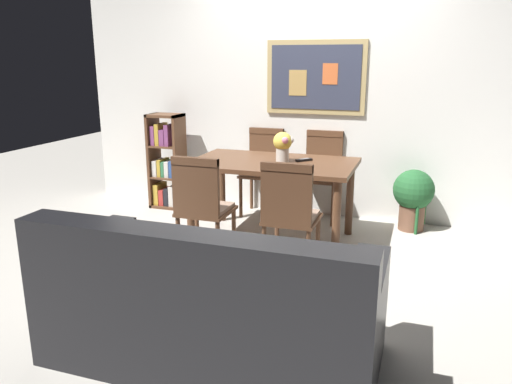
{
  "coord_description": "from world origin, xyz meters",
  "views": [
    {
      "loc": [
        1.13,
        -3.73,
        1.62
      ],
      "look_at": [
        -0.04,
        -0.31,
        0.65
      ],
      "focal_mm": 34.83,
      "sensor_mm": 36.0,
      "label": 1
    }
  ],
  "objects_px": {
    "dining_chair_near_right": "(290,210)",
    "leather_couch": "(208,310)",
    "dining_chair_near_left": "(202,202)",
    "dining_chair_far_left": "(264,164)",
    "flower_vase": "(283,145)",
    "tv_remote": "(304,160)",
    "potted_ivy": "(413,195)",
    "dining_chair_far_right": "(322,168)",
    "dining_table": "(273,172)",
    "bookshelf": "(167,165)"
  },
  "relations": [
    {
      "from": "dining_chair_near_right",
      "to": "leather_couch",
      "type": "xyz_separation_m",
      "value": [
        -0.12,
        -1.22,
        -0.23
      ]
    },
    {
      "from": "dining_chair_near_left",
      "to": "dining_chair_far_left",
      "type": "relative_size",
      "value": 1.0
    },
    {
      "from": "dining_chair_far_left",
      "to": "leather_couch",
      "type": "xyz_separation_m",
      "value": [
        0.58,
        -2.74,
        -0.23
      ]
    },
    {
      "from": "flower_vase",
      "to": "tv_remote",
      "type": "height_order",
      "value": "flower_vase"
    },
    {
      "from": "potted_ivy",
      "to": "dining_chair_near_left",
      "type": "bearing_deg",
      "value": -136.77
    },
    {
      "from": "dining_chair_far_right",
      "to": "flower_vase",
      "type": "relative_size",
      "value": 3.4
    },
    {
      "from": "flower_vase",
      "to": "tv_remote",
      "type": "bearing_deg",
      "value": 29.33
    },
    {
      "from": "flower_vase",
      "to": "tv_remote",
      "type": "xyz_separation_m",
      "value": [
        0.17,
        0.1,
        -0.15
      ]
    },
    {
      "from": "dining_table",
      "to": "dining_chair_near_right",
      "type": "distance_m",
      "value": 0.84
    },
    {
      "from": "tv_remote",
      "to": "potted_ivy",
      "type": "bearing_deg",
      "value": 31.9
    },
    {
      "from": "dining_chair_far_right",
      "to": "dining_chair_far_left",
      "type": "height_order",
      "value": "same"
    },
    {
      "from": "dining_chair_far_left",
      "to": "bookshelf",
      "type": "relative_size",
      "value": 0.87
    },
    {
      "from": "dining_table",
      "to": "dining_chair_near_left",
      "type": "xyz_separation_m",
      "value": [
        -0.34,
        -0.78,
        -0.1
      ]
    },
    {
      "from": "leather_couch",
      "to": "bookshelf",
      "type": "relative_size",
      "value": 1.72
    },
    {
      "from": "dining_chair_near_right",
      "to": "tv_remote",
      "type": "xyz_separation_m",
      "value": [
        -0.1,
        0.85,
        0.21
      ]
    },
    {
      "from": "flower_vase",
      "to": "leather_couch",
      "type": "bearing_deg",
      "value": -85.61
    },
    {
      "from": "dining_table",
      "to": "flower_vase",
      "type": "xyz_separation_m",
      "value": [
        0.09,
        0.0,
        0.25
      ]
    },
    {
      "from": "bookshelf",
      "to": "dining_table",
      "type": "bearing_deg",
      "value": -23.94
    },
    {
      "from": "leather_couch",
      "to": "tv_remote",
      "type": "distance_m",
      "value": 2.12
    },
    {
      "from": "dining_chair_far_right",
      "to": "bookshelf",
      "type": "relative_size",
      "value": 0.87
    },
    {
      "from": "dining_chair_far_left",
      "to": "potted_ivy",
      "type": "distance_m",
      "value": 1.56
    },
    {
      "from": "dining_table",
      "to": "tv_remote",
      "type": "bearing_deg",
      "value": 20.42
    },
    {
      "from": "dining_chair_far_right",
      "to": "potted_ivy",
      "type": "xyz_separation_m",
      "value": [
        0.92,
        -0.1,
        -0.19
      ]
    },
    {
      "from": "dining_chair_far_left",
      "to": "potted_ivy",
      "type": "bearing_deg",
      "value": -2.9
    },
    {
      "from": "dining_table",
      "to": "flower_vase",
      "type": "relative_size",
      "value": 5.47
    },
    {
      "from": "leather_couch",
      "to": "tv_remote",
      "type": "height_order",
      "value": "leather_couch"
    },
    {
      "from": "flower_vase",
      "to": "bookshelf",
      "type": "bearing_deg",
      "value": 157.39
    },
    {
      "from": "dining_chair_far_left",
      "to": "bookshelf",
      "type": "bearing_deg",
      "value": -172.86
    },
    {
      "from": "tv_remote",
      "to": "dining_chair_far_right",
      "type": "bearing_deg",
      "value": 87.43
    },
    {
      "from": "dining_chair_near_left",
      "to": "flower_vase",
      "type": "relative_size",
      "value": 3.4
    },
    {
      "from": "dining_chair_far_right",
      "to": "dining_chair_far_left",
      "type": "bearing_deg",
      "value": -178.48
    },
    {
      "from": "leather_couch",
      "to": "tv_remote",
      "type": "bearing_deg",
      "value": 89.42
    },
    {
      "from": "potted_ivy",
      "to": "tv_remote",
      "type": "relative_size",
      "value": 4.23
    },
    {
      "from": "dining_chair_near_left",
      "to": "bookshelf",
      "type": "bearing_deg",
      "value": 127.5
    },
    {
      "from": "dining_table",
      "to": "dining_chair_far_left",
      "type": "bearing_deg",
      "value": 113.55
    },
    {
      "from": "dining_chair_near_left",
      "to": "tv_remote",
      "type": "xyz_separation_m",
      "value": [
        0.61,
        0.87,
        0.21
      ]
    },
    {
      "from": "dining_chair_near_right",
      "to": "potted_ivy",
      "type": "bearing_deg",
      "value": 59.48
    },
    {
      "from": "bookshelf",
      "to": "dining_chair_far_right",
      "type": "bearing_deg",
      "value": 5.1
    },
    {
      "from": "dining_table",
      "to": "tv_remote",
      "type": "distance_m",
      "value": 0.3
    },
    {
      "from": "leather_couch",
      "to": "dining_chair_far_right",
      "type": "bearing_deg",
      "value": 88.92
    },
    {
      "from": "dining_chair_near_right",
      "to": "dining_chair_far_left",
      "type": "height_order",
      "value": "same"
    },
    {
      "from": "dining_chair_far_right",
      "to": "bookshelf",
      "type": "bearing_deg",
      "value": -174.9
    },
    {
      "from": "flower_vase",
      "to": "potted_ivy",
      "type": "bearing_deg",
      "value": 31.52
    },
    {
      "from": "dining_chair_far_right",
      "to": "potted_ivy",
      "type": "relative_size",
      "value": 1.49
    },
    {
      "from": "dining_table",
      "to": "dining_chair_far_left",
      "type": "relative_size",
      "value": 1.61
    },
    {
      "from": "bookshelf",
      "to": "dining_chair_far_left",
      "type": "bearing_deg",
      "value": 7.14
    },
    {
      "from": "dining_chair_far_right",
      "to": "flower_vase",
      "type": "bearing_deg",
      "value": -104.53
    },
    {
      "from": "dining_chair_near_left",
      "to": "dining_chair_far_right",
      "type": "height_order",
      "value": "same"
    },
    {
      "from": "dining_chair_near_right",
      "to": "potted_ivy",
      "type": "height_order",
      "value": "dining_chair_near_right"
    },
    {
      "from": "bookshelf",
      "to": "flower_vase",
      "type": "bearing_deg",
      "value": -22.61
    }
  ]
}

